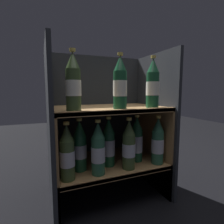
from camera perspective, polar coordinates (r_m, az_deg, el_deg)
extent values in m
plane|color=black|center=(1.06, 3.42, -30.75)|extent=(6.00, 6.00, 0.00)
cube|color=#23262B|center=(1.25, -4.80, -2.55)|extent=(0.68, 0.02, 0.88)
cube|color=#23262B|center=(0.98, -19.56, -5.50)|extent=(0.02, 0.45, 0.88)
cube|color=#23262B|center=(1.20, 13.55, -3.09)|extent=(0.02, 0.45, 0.88)
cube|color=#9E7547|center=(1.12, -1.24, -16.01)|extent=(0.64, 0.41, 0.02)
cube|color=#9E7547|center=(0.95, 3.19, -20.22)|extent=(0.64, 0.02, 0.03)
cube|color=#9E7547|center=(1.11, -17.89, -22.94)|extent=(0.01, 0.41, 0.20)
cube|color=#9E7547|center=(1.30, 12.50, -18.14)|extent=(0.01, 0.41, 0.20)
cube|color=#9E7547|center=(1.03, -1.29, 1.23)|extent=(0.64, 0.41, 0.02)
cube|color=#9E7547|center=(0.85, 3.34, 0.04)|extent=(0.64, 0.02, 0.03)
cube|color=#9E7547|center=(1.03, -18.24, -14.91)|extent=(0.01, 0.41, 0.53)
cube|color=#9E7547|center=(1.23, 12.71, -11.12)|extent=(0.01, 0.41, 0.53)
cylinder|color=#384C28|center=(0.83, -12.48, 6.98)|extent=(0.07, 0.07, 0.19)
cylinder|color=silver|center=(0.83, -12.49, 7.64)|extent=(0.07, 0.07, 0.07)
cone|color=#384C28|center=(0.84, -12.72, 16.16)|extent=(0.07, 0.07, 0.08)
cylinder|color=gold|center=(0.85, -12.81, 19.17)|extent=(0.03, 0.03, 0.01)
cylinder|color=#194C2D|center=(0.90, 2.64, 7.11)|extent=(0.07, 0.07, 0.19)
cylinder|color=silver|center=(0.90, 2.64, 7.72)|extent=(0.07, 0.07, 0.08)
cone|color=#194C2D|center=(0.91, 2.69, 15.59)|extent=(0.07, 0.07, 0.08)
cylinder|color=gold|center=(0.92, 2.71, 18.39)|extent=(0.03, 0.03, 0.01)
cylinder|color=#194C2D|center=(1.00, 13.08, 6.92)|extent=(0.07, 0.07, 0.19)
cylinder|color=silver|center=(1.00, 13.10, 7.47)|extent=(0.07, 0.07, 0.07)
cone|color=#194C2D|center=(1.01, 13.30, 14.57)|extent=(0.07, 0.07, 0.08)
cylinder|color=gold|center=(1.02, 13.37, 17.10)|extent=(0.03, 0.03, 0.01)
cylinder|color=#384C28|center=(0.89, -14.37, -15.02)|extent=(0.07, 0.07, 0.19)
cylinder|color=#ADB2C1|center=(0.89, -14.39, -14.44)|extent=(0.07, 0.07, 0.07)
cone|color=#384C28|center=(0.85, -14.64, -6.54)|extent=(0.07, 0.07, 0.08)
cylinder|color=gold|center=(0.84, -14.73, -3.53)|extent=(0.03, 0.03, 0.01)
cylinder|color=#285B42|center=(0.92, -4.54, -14.07)|extent=(0.07, 0.07, 0.19)
cylinder|color=#ADB2C1|center=(0.92, -4.54, -13.51)|extent=(0.07, 0.07, 0.08)
cone|color=#285B42|center=(0.88, -4.62, -5.86)|extent=(0.07, 0.07, 0.08)
cylinder|color=gold|center=(0.87, -4.65, -2.95)|extent=(0.03, 0.03, 0.01)
cylinder|color=#384C28|center=(0.98, 5.49, -12.68)|extent=(0.07, 0.07, 0.19)
cylinder|color=#ADB2C1|center=(0.98, 5.49, -12.15)|extent=(0.07, 0.07, 0.07)
cone|color=#384C28|center=(0.95, 5.58, -4.97)|extent=(0.07, 0.07, 0.08)
cylinder|color=gold|center=(0.94, 5.61, -2.26)|extent=(0.03, 0.03, 0.01)
cylinder|color=#285B42|center=(1.08, 14.64, -11.07)|extent=(0.07, 0.07, 0.19)
cylinder|color=#ADB2C1|center=(1.08, 14.66, -10.58)|extent=(0.07, 0.07, 0.08)
cone|color=#285B42|center=(1.05, 14.87, -4.03)|extent=(0.07, 0.07, 0.08)
cylinder|color=gold|center=(1.04, 14.94, -1.57)|extent=(0.03, 0.03, 0.01)
cylinder|color=#194C2D|center=(0.97, -10.41, -12.94)|extent=(0.07, 0.07, 0.19)
cylinder|color=#ADB2C1|center=(0.97, -10.43, -12.40)|extent=(0.07, 0.07, 0.07)
cone|color=#194C2D|center=(0.94, -10.59, -5.17)|extent=(0.07, 0.07, 0.08)
cylinder|color=gold|center=(0.93, -10.65, -2.43)|extent=(0.03, 0.03, 0.01)
cylinder|color=#194C2D|center=(1.02, -1.11, -11.96)|extent=(0.07, 0.07, 0.19)
cylinder|color=#ADB2C1|center=(1.01, -1.11, -11.45)|extent=(0.07, 0.07, 0.09)
cone|color=#194C2D|center=(0.98, -1.13, -4.50)|extent=(0.07, 0.07, 0.08)
cylinder|color=gold|center=(0.97, -1.13, -1.89)|extent=(0.03, 0.03, 0.01)
cylinder|color=#194C2D|center=(1.09, 8.03, -10.69)|extent=(0.07, 0.07, 0.19)
cylinder|color=#ADB2C1|center=(1.09, 8.04, -10.21)|extent=(0.07, 0.07, 0.10)
cone|color=#194C2D|center=(1.06, 8.15, -3.73)|extent=(0.07, 0.07, 0.08)
cylinder|color=gold|center=(1.05, 8.19, -1.30)|extent=(0.03, 0.03, 0.01)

